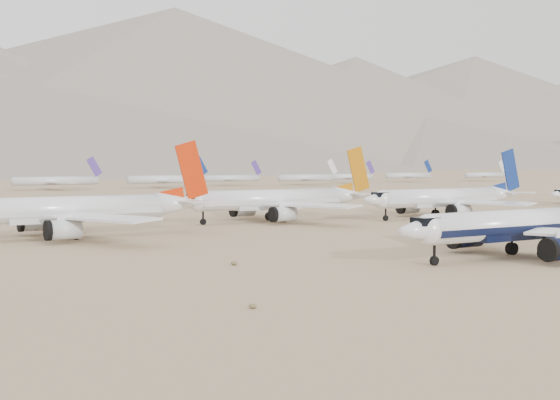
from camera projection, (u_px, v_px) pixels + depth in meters
name	position (u px, v px, depth m)	size (l,w,h in m)	color
ground	(463.00, 262.00, 114.43)	(7000.00, 7000.00, 0.00)	#8B6E51
main_airliner	(531.00, 225.00, 120.74)	(50.73, 49.55, 17.90)	white
row2_navy_widebody	(446.00, 198.00, 200.46)	(50.72, 49.60, 18.04)	white
row2_gold_tail	(279.00, 200.00, 189.23)	(51.85, 50.71, 18.46)	white
row2_orange_tail	(73.00, 210.00, 148.98)	(53.33, 52.17, 19.02)	white
distant_storage_row	(49.00, 181.00, 383.12)	(628.21, 55.80, 14.66)	silver
foothills	(218.00, 129.00, 1321.71)	(4637.50, 1395.00, 155.00)	slate
desert_scrub	(470.00, 295.00, 84.93)	(233.60, 121.67, 0.63)	brown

